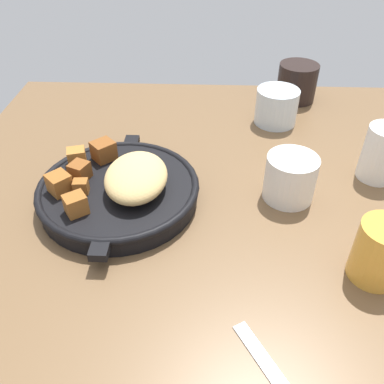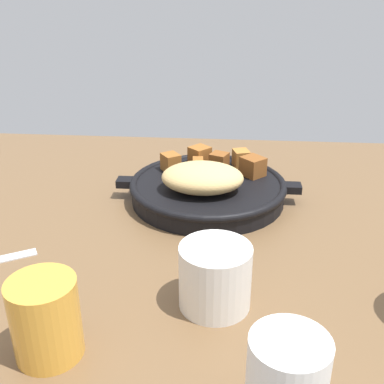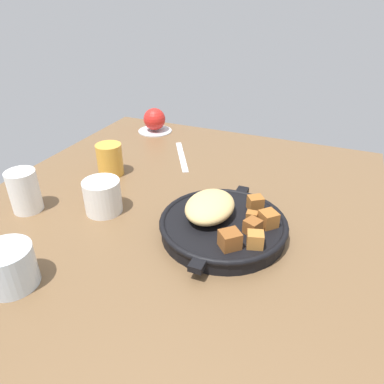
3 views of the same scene
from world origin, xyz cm
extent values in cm
cube|color=brown|center=(0.00, 0.00, -1.20)|extent=(98.48, 87.05, 2.40)
cylinder|color=black|center=(-5.46, -13.22, 1.52)|extent=(23.96, 23.96, 3.04)
torus|color=black|center=(-5.46, -13.22, 2.80)|extent=(24.68, 24.68, 1.20)
cube|color=black|center=(7.73, -13.22, 2.58)|extent=(2.64, 2.40, 1.20)
cube|color=black|center=(-18.65, -13.22, 2.58)|extent=(2.64, 2.40, 1.20)
ellipsoid|color=tan|center=(-4.77, -10.17, 5.14)|extent=(12.31, 9.18, 4.21)
cube|color=#935623|center=(0.96, -17.72, 4.47)|extent=(3.70, 3.78, 2.86)
cube|color=#935623|center=(-3.60, -21.36, 4.50)|extent=(4.23, 4.24, 2.92)
cube|color=#935623|center=(-3.52, -18.21, 4.08)|extent=(1.88, 2.22, 2.08)
cube|color=brown|center=(-7.00, -19.24, 4.37)|extent=(3.50, 3.47, 2.67)
cube|color=brown|center=(-12.51, -16.70, 4.58)|extent=(4.55, 4.56, 3.08)
cube|color=#A86B2D|center=(-10.65, -20.64, 4.44)|extent=(3.14, 3.38, 2.80)
cylinder|color=silver|center=(-7.57, 12.89, 3.60)|extent=(7.80, 7.80, 7.21)
cylinder|color=gold|center=(7.81, 21.49, 4.05)|extent=(6.46, 6.46, 8.10)
camera|label=1|loc=(43.01, -0.50, 40.75)|focal=38.26mm
camera|label=2|loc=(-8.60, 55.36, 33.38)|focal=44.72mm
camera|label=3|loc=(-59.86, -29.77, 42.00)|focal=33.47mm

